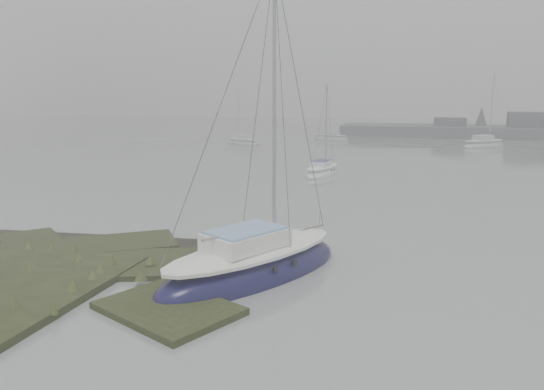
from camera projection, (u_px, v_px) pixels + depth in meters
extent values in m
plane|color=slate|center=(335.00, 164.00, 42.82)|extent=(160.00, 160.00, 0.00)
cube|color=#424247|center=(449.00, 126.00, 69.16)|extent=(4.00, 3.00, 2.20)
cube|color=#424247|center=(533.00, 124.00, 66.41)|extent=(6.00, 3.00, 3.00)
cone|color=#384238|center=(481.00, 120.00, 69.83)|extent=(2.00, 2.00, 3.50)
ellipsoid|color=black|center=(253.00, 273.00, 16.53)|extent=(5.56, 7.49, 1.76)
ellipsoid|color=silver|center=(253.00, 251.00, 16.39)|extent=(4.69, 6.45, 0.50)
cube|color=silver|center=(246.00, 239.00, 16.09)|extent=(2.55, 2.92, 0.52)
cube|color=#7A9EC7|center=(246.00, 230.00, 16.04)|extent=(2.36, 2.69, 0.08)
cylinder|color=#939399|center=(274.00, 103.00, 16.19)|extent=(0.11, 0.11, 8.27)
cylinder|color=#939399|center=(241.00, 231.00, 15.89)|extent=(1.47, 2.58, 0.09)
ellipsoid|color=white|center=(322.00, 174.00, 37.14)|extent=(2.38, 4.98, 1.16)
ellipsoid|color=white|center=(322.00, 167.00, 37.05)|extent=(1.97, 4.32, 0.33)
cube|color=white|center=(321.00, 163.00, 36.81)|extent=(1.30, 1.79, 0.34)
cube|color=navy|center=(321.00, 161.00, 36.78)|extent=(1.20, 1.65, 0.05)
cylinder|color=#939399|center=(326.00, 124.00, 37.03)|extent=(0.08, 0.08, 5.47)
cylinder|color=#939399|center=(321.00, 161.00, 36.66)|extent=(0.39, 1.89, 0.06)
ellipsoid|color=#B7BCC1|center=(243.00, 144.00, 59.06)|extent=(4.91, 3.77, 1.16)
ellipsoid|color=silver|center=(242.00, 140.00, 58.97)|extent=(4.22, 3.18, 0.33)
cube|color=silver|center=(244.00, 137.00, 58.77)|extent=(1.93, 1.71, 0.34)
cube|color=#B8BCC6|center=(244.00, 135.00, 58.73)|extent=(1.78, 1.58, 0.05)
cylinder|color=#939399|center=(239.00, 112.00, 58.84)|extent=(0.08, 0.08, 5.46)
cylinder|color=#939399|center=(244.00, 135.00, 58.64)|extent=(1.68, 1.02, 0.06)
ellipsoid|color=silver|center=(484.00, 146.00, 56.11)|extent=(5.47, 5.52, 1.42)
ellipsoid|color=white|center=(484.00, 141.00, 56.00)|extent=(4.67, 4.71, 0.40)
cube|color=white|center=(483.00, 138.00, 55.82)|extent=(2.30, 2.31, 0.42)
cube|color=silver|center=(483.00, 135.00, 55.77)|extent=(2.12, 2.13, 0.07)
cylinder|color=#939399|center=(492.00, 106.00, 55.68)|extent=(0.09, 0.09, 6.68)
cylinder|color=#939399|center=(482.00, 135.00, 55.69)|extent=(1.69, 1.72, 0.08)
ellipsoid|color=silver|center=(331.00, 139.00, 65.09)|extent=(5.06, 3.41, 1.17)
ellipsoid|color=silver|center=(331.00, 135.00, 65.00)|extent=(4.36, 2.87, 0.33)
cube|color=silver|center=(332.00, 133.00, 64.81)|extent=(1.93, 1.62, 0.35)
cube|color=#AAB0B7|center=(332.00, 131.00, 64.78)|extent=(1.78, 1.50, 0.06)
cylinder|color=#939399|center=(327.00, 110.00, 64.82)|extent=(0.08, 0.08, 5.52)
cylinder|color=#939399|center=(333.00, 131.00, 64.69)|extent=(1.79, 0.84, 0.06)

